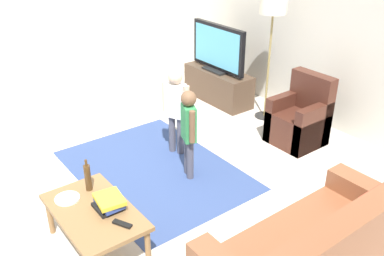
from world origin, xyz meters
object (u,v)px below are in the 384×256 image
plate (67,199)px  armchair (301,121)px  bottle (88,177)px  floor_lamp (273,10)px  book_stack (109,202)px  child_near_tv (176,104)px  coffee_table (94,214)px  tv_stand (218,86)px  child_center (189,127)px  tv (218,49)px  tv_remote (122,224)px

plate → armchair: bearing=89.4°
bottle → plate: bearing=-84.7°
floor_lamp → plate: (0.77, -3.30, -1.12)m
book_stack → plate: (-0.33, -0.24, -0.05)m
child_near_tv → coffee_table: bearing=-57.7°
armchair → child_near_tv: bearing=-117.0°
coffee_table → book_stack: (0.05, 0.12, 0.11)m
floor_lamp → child_near_tv: 1.86m
tv_stand → child_center: size_ratio=1.16×
tv → armchair: tv is taller
tv → book_stack: size_ratio=3.76×
tv → child_near_tv: tv is taller
child_near_tv → book_stack: child_near_tv is taller
child_center → armchair: bearing=82.6°
book_stack → armchair: bearing=96.0°
tv → tv_remote: tv is taller
armchair → bottle: bearing=-91.1°
tv → child_center: 2.23m
floor_lamp → child_near_tv: bearing=-87.5°
child_center → coffee_table: (0.46, -1.35, -0.25)m
armchair → tv_stand: bearing=178.7°
armchair → child_center: child_center is taller
child_center → bottle: 1.26m
child_near_tv → tv_remote: 1.96m
tv_remote → plate: size_ratio=0.77×
plate → bottle: bearing=95.3°
child_center → tv: bearing=131.8°
floor_lamp → coffee_table: 3.55m
tv → book_stack: (1.99, -2.88, -0.37)m
coffee_table → child_near_tv: bearing=122.3°
child_center → book_stack: child_center is taller
book_stack → bottle: (-0.35, -0.02, 0.08)m
armchair → book_stack: (0.30, -2.87, 0.18)m
tv_stand → child_near_tv: (0.96, -1.48, 0.41)m
tv_stand → plate: tv_stand is taller
tv_remote → armchair: bearing=74.4°
plate → tv: bearing=117.9°
tv_remote → floor_lamp: bearing=87.3°
armchair → tv_remote: bearing=-78.9°
coffee_table → bottle: 0.37m
plate → tv_stand: bearing=117.7°
tv_stand → child_near_tv: size_ratio=1.11×
child_near_tv → tv_remote: bearing=-48.1°
child_center → plate: child_center is taller
tv_stand → child_center: 2.26m
tv_stand → child_center: (1.48, -1.67, 0.38)m
floor_lamp → bottle: (0.75, -3.08, -0.99)m
child_center → bottle: (0.16, -1.25, -0.07)m
bottle → tv: bearing=119.4°
tv → bottle: (1.63, -2.91, -0.29)m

